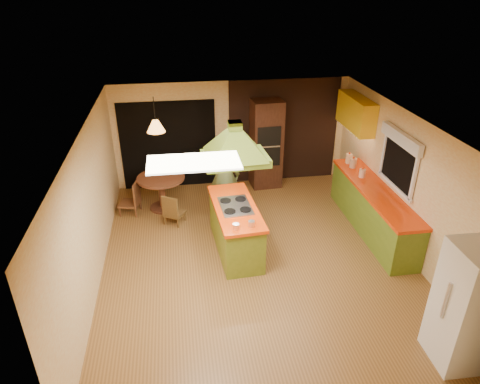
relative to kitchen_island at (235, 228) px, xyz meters
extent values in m
plane|color=olive|center=(0.34, -0.33, -0.47)|extent=(6.50, 6.50, 0.00)
plane|color=#F7E2B1|center=(0.34, 2.92, 0.78)|extent=(5.50, 0.00, 5.50)
plane|color=#F7E2B1|center=(0.34, -3.58, 0.78)|extent=(5.50, 0.00, 5.50)
plane|color=#F7E2B1|center=(-2.41, -0.33, 0.78)|extent=(0.00, 6.50, 6.50)
plane|color=#F7E2B1|center=(3.09, -0.33, 0.78)|extent=(0.00, 6.50, 6.50)
plane|color=silver|center=(0.34, -0.33, 2.03)|extent=(6.50, 6.50, 0.00)
cube|color=#381E14|center=(1.59, 2.90, 0.78)|extent=(2.64, 0.03, 2.50)
cube|color=black|center=(-1.16, 2.90, 0.58)|extent=(2.20, 0.03, 2.10)
cube|color=olive|center=(2.79, 0.27, -0.04)|extent=(0.58, 3.00, 0.86)
cube|color=#E53807|center=(2.79, 0.27, 0.42)|extent=(0.62, 3.05, 0.06)
cube|color=yellow|center=(2.91, 1.87, 1.48)|extent=(0.34, 1.40, 0.70)
cube|color=black|center=(3.06, 0.07, 1.08)|extent=(0.03, 1.16, 0.96)
cube|color=white|center=(3.01, 0.07, 1.55)|extent=(0.10, 1.35, 0.22)
cube|color=white|center=(-0.76, -1.53, 2.02)|extent=(1.20, 0.60, 0.03)
cube|color=olive|center=(0.00, 0.00, -0.04)|extent=(0.79, 1.80, 0.86)
cube|color=#FA4308|center=(0.00, 0.00, 0.42)|extent=(0.86, 1.89, 0.06)
cube|color=silver|center=(0.00, 0.00, 0.46)|extent=(0.58, 0.81, 0.02)
cube|color=#5F771D|center=(0.00, 0.00, 1.38)|extent=(1.14, 0.86, 0.13)
pyramid|color=#5F771D|center=(0.00, 0.00, 1.89)|extent=(1.14, 0.86, 0.45)
cube|color=#5F771D|center=(0.00, 0.00, 1.97)|extent=(0.22, 0.22, 0.13)
imported|color=#536033|center=(-0.05, 1.27, 0.47)|extent=(0.70, 0.48, 1.88)
cube|color=white|center=(2.60, -2.98, 0.42)|extent=(0.75, 0.71, 1.78)
cube|color=#442316|center=(1.11, 2.62, 0.58)|extent=(0.73, 0.63, 2.10)
cube|color=black|center=(1.11, 2.32, 0.88)|extent=(0.54, 0.06, 0.45)
cube|color=black|center=(1.11, 2.32, 0.38)|extent=(0.54, 0.06, 0.45)
cylinder|color=brown|center=(-1.36, 1.79, 0.27)|extent=(1.02, 1.02, 0.05)
cylinder|color=brown|center=(-1.36, 1.79, -0.08)|extent=(0.14, 0.14, 0.72)
cylinder|color=brown|center=(-1.36, 1.79, -0.44)|extent=(0.57, 0.57, 0.05)
cone|color=#FF9E3F|center=(-1.36, 1.79, 1.43)|extent=(0.47, 0.47, 0.24)
cylinder|color=#FFF1CD|center=(2.74, 1.55, 0.56)|extent=(0.18, 0.18, 0.21)
cylinder|color=beige|center=(2.74, 1.31, 0.55)|extent=(0.19, 0.19, 0.20)
cylinder|color=beige|center=(2.74, 0.82, 0.54)|extent=(0.14, 0.14, 0.17)
camera|label=1|loc=(-0.94, -6.63, 4.21)|focal=32.00mm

